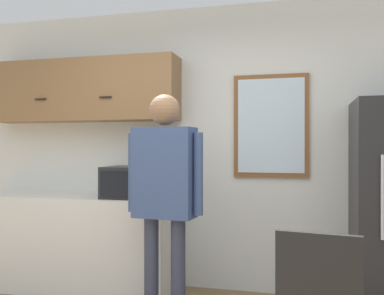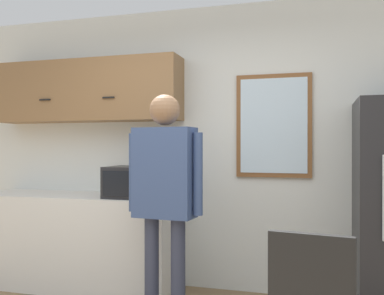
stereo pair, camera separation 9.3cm
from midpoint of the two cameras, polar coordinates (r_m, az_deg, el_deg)
name	(u,v)px [view 1 (the left image)]	position (r m, az deg, el deg)	size (l,w,h in m)	color
back_wall	(205,147)	(4.13, 1.08, 0.01)	(6.00, 0.06, 2.70)	silver
counter	(74,241)	(4.37, -16.07, -11.94)	(1.97, 0.63, 0.89)	silver
upper_cabinets	(82,91)	(4.43, -15.09, 7.29)	(1.97, 0.35, 0.61)	olive
microwave	(131,182)	(3.96, -8.78, -4.58)	(0.46, 0.42, 0.28)	#232326
person	(165,184)	(3.25, -4.50, -4.83)	(0.61, 0.26, 1.75)	#33384C
window	(271,126)	(3.99, 9.82, 2.87)	(0.68, 0.05, 0.94)	brown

